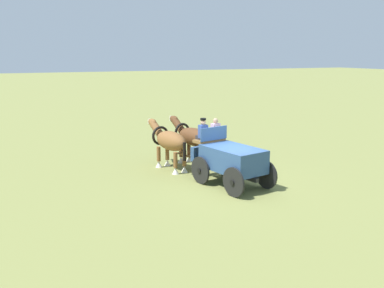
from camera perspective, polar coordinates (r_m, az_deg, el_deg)
ground_plane at (r=17.19m, az=5.44°, el=-5.62°), size 220.00×220.00×0.00m
show_wagon at (r=17.02m, az=5.09°, el=-1.93°), size 5.52×2.37×2.59m
draft_horse_near at (r=19.27m, az=-3.08°, el=0.35°), size 3.02×1.25×2.15m
draft_horse_off at (r=19.99m, az=0.04°, el=0.85°), size 3.20×1.26×2.18m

